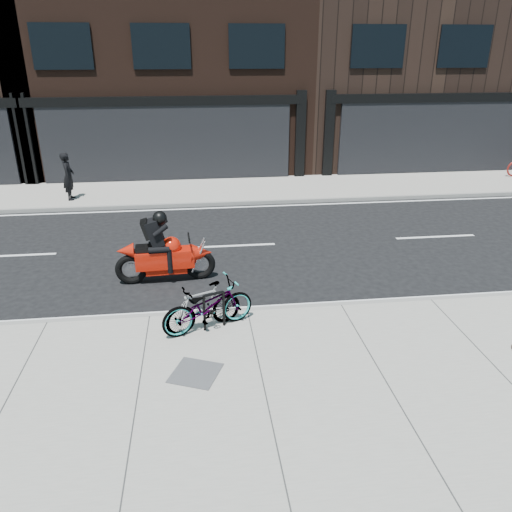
{
  "coord_description": "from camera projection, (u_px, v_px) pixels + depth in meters",
  "views": [
    {
      "loc": [
        -0.92,
        -11.05,
        5.17
      ],
      "look_at": [
        0.31,
        -0.94,
        0.9
      ],
      "focal_mm": 35.0,
      "sensor_mm": 36.0,
      "label": 1
    }
  ],
  "objects": [
    {
      "name": "motorcycle",
      "position": [
        169.0,
        253.0,
        11.7
      ],
      "size": [
        2.36,
        0.57,
        1.76
      ],
      "rotation": [
        0.0,
        0.0,
        0.06
      ],
      "color": "black",
      "rests_on": "ground"
    },
    {
      "name": "pedestrian",
      "position": [
        68.0,
        176.0,
        17.59
      ],
      "size": [
        0.45,
        0.64,
        1.67
      ],
      "primitive_type": "imported",
      "rotation": [
        0.0,
        0.0,
        1.65
      ],
      "color": "black",
      "rests_on": "sidewalk_far"
    },
    {
      "name": "bicycle_rear",
      "position": [
        204.0,
        307.0,
        9.5
      ],
      "size": [
        1.6,
        1.03,
        0.94
      ],
      "primitive_type": "imported",
      "rotation": [
        0.0,
        0.0,
        5.12
      ],
      "color": "gray",
      "rests_on": "sidewalk_near"
    },
    {
      "name": "sidewalk_far",
      "position": [
        221.0,
        190.0,
        19.28
      ],
      "size": [
        60.0,
        3.5,
        0.13
      ],
      "primitive_type": "cube",
      "color": "gray",
      "rests_on": "ground"
    },
    {
      "name": "bike_rack",
      "position": [
        214.0,
        307.0,
        9.53
      ],
      "size": [
        0.43,
        0.19,
        0.76
      ],
      "rotation": [
        0.0,
        0.0,
        0.36
      ],
      "color": "black",
      "rests_on": "sidewalk_near"
    },
    {
      "name": "sidewalk_near",
      "position": [
        268.0,
        409.0,
        7.61
      ],
      "size": [
        60.0,
        6.0,
        0.13
      ],
      "primitive_type": "cube",
      "color": "gray",
      "rests_on": "ground"
    },
    {
      "name": "ground",
      "position": [
        239.0,
        276.0,
        12.21
      ],
      "size": [
        120.0,
        120.0,
        0.0
      ],
      "primitive_type": "plane",
      "color": "black",
      "rests_on": "ground"
    },
    {
      "name": "bicycle_front",
      "position": [
        208.0,
        306.0,
        9.5
      ],
      "size": [
        1.96,
        1.29,
        0.98
      ],
      "primitive_type": "imported",
      "rotation": [
        0.0,
        0.0,
        1.95
      ],
      "color": "gray",
      "rests_on": "sidewalk_near"
    },
    {
      "name": "utility_grate",
      "position": [
        196.0,
        373.0,
        8.34
      ],
      "size": [
        0.98,
        0.98,
        0.02
      ],
      "primitive_type": "cube",
      "rotation": [
        0.0,
        0.0,
        -0.4
      ],
      "color": "#4E4E50",
      "rests_on": "sidewalk_near"
    },
    {
      "name": "building_mideast",
      "position": [
        416.0,
        23.0,
        24.18
      ],
      "size": [
        12.0,
        10.0,
        12.5
      ],
      "primitive_type": "cube",
      "color": "black",
      "rests_on": "ground"
    }
  ]
}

